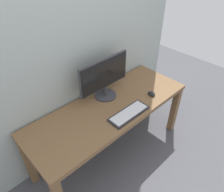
# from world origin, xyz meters

# --- Properties ---
(ground_plane) EXTENTS (6.00, 6.00, 0.00)m
(ground_plane) POSITION_xyz_m (0.00, 0.00, 0.00)
(ground_plane) COLOR #4C4C51
(wall_back) EXTENTS (2.58, 0.04, 3.00)m
(wall_back) POSITION_xyz_m (0.00, 0.37, 1.50)
(wall_back) COLOR #9EA8A3
(wall_back) RESTS_ON ground_plane
(desk) EXTENTS (1.79, 0.66, 0.70)m
(desk) POSITION_xyz_m (0.00, 0.00, 0.61)
(desk) COLOR brown
(desk) RESTS_ON ground_plane
(monitor) EXTENTS (0.61, 0.23, 0.44)m
(monitor) POSITION_xyz_m (0.09, 0.17, 0.94)
(monitor) COLOR #333338
(monitor) RESTS_ON desk
(keyboard_primary) EXTENTS (0.44, 0.16, 0.02)m
(keyboard_primary) POSITION_xyz_m (0.05, -0.21, 0.71)
(keyboard_primary) COLOR #232328
(keyboard_primary) RESTS_ON desk
(mouse) EXTENTS (0.07, 0.09, 0.04)m
(mouse) POSITION_xyz_m (0.45, -0.17, 0.72)
(mouse) COLOR black
(mouse) RESTS_ON desk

